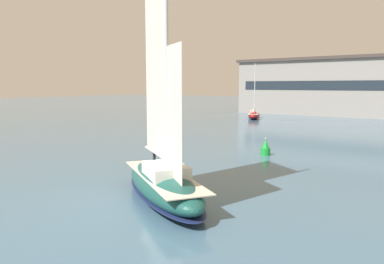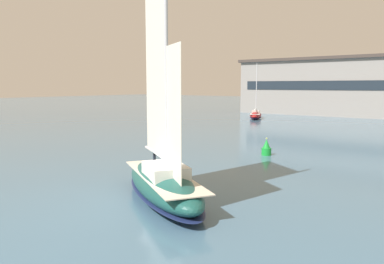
% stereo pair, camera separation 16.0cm
% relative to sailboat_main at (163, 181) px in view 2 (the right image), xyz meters
% --- Properties ---
extents(ground_plane, '(400.00, 400.00, 0.00)m').
position_rel_sailboat_main_xyz_m(ground_plane, '(-0.02, 0.01, -1.21)').
color(ground_plane, '#42667F').
extents(waterfront_building, '(41.42, 17.58, 13.62)m').
position_rel_sailboat_main_xyz_m(waterfront_building, '(-13.79, 77.52, 5.63)').
color(waterfront_building, gray).
rests_on(waterfront_building, ground).
extents(sailboat_main, '(11.33, 8.76, 15.63)m').
position_rel_sailboat_main_xyz_m(sailboat_main, '(0.00, 0.00, 0.00)').
color(sailboat_main, '#194C47').
rests_on(sailboat_main, ground).
extents(sailboat_moored_near_marina, '(5.59, 8.78, 11.74)m').
position_rel_sailboat_main_xyz_m(sailboat_moored_near_marina, '(-22.08, 55.14, -0.42)').
color(sailboat_moored_near_marina, maroon).
rests_on(sailboat_moored_near_marina, ground).
extents(channel_buoy, '(0.98, 0.98, 1.80)m').
position_rel_sailboat_main_xyz_m(channel_buoy, '(-1.50, 17.62, -0.51)').
color(channel_buoy, green).
rests_on(channel_buoy, ground).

